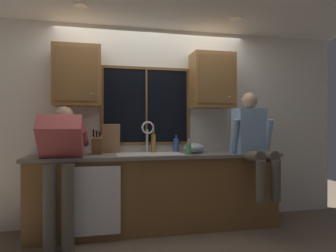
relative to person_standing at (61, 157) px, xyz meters
The scene contains 24 objects.
back_wall 1.31m from the person_standing, 30.52° to the left, with size 5.37×0.12×2.55m, color silver.
ceiling_downlight_left 1.62m from the person_standing, ahead, with size 0.14×0.14×0.01m, color #FFEAB2.
ceiling_downlight_right 2.55m from the person_standing, ahead, with size 0.14×0.14×0.01m, color #FFEAB2.
window_glass 1.29m from the person_standing, 30.04° to the left, with size 1.10×0.02×0.95m, color black.
window_frame_top 1.57m from the person_standing, 29.60° to the left, with size 1.17×0.02×0.04m, color brown.
window_frame_bottom 1.15m from the person_standing, 29.60° to the left, with size 1.17×0.02×0.04m, color brown.
window_frame_left 0.92m from the person_standing, 52.97° to the left, with size 0.04×0.02×0.95m, color brown.
window_frame_right 1.76m from the person_standing, 19.88° to the left, with size 0.04×0.02×0.95m, color brown.
window_mullion_center 1.28m from the person_standing, 29.52° to the left, with size 0.02×0.02×0.95m, color brown.
lower_cabinet_run 1.23m from the person_standing, 15.02° to the left, with size 2.97×0.58×0.88m, color brown.
countertop 1.12m from the person_standing, 14.03° to the left, with size 3.03×0.62×0.04m, color slate.
dishwasher_front 0.58m from the person_standing, ahead, with size 0.60×0.02×0.74m, color white.
upper_cabinet_left 1.02m from the person_standing, 71.78° to the left, with size 0.55×0.36×0.72m.
upper_cabinet_right 2.11m from the person_standing, 12.58° to the left, with size 0.55×0.36×0.72m.
sink 1.04m from the person_standing, 15.87° to the left, with size 0.80×0.46×0.21m.
faucet 1.13m from the person_standing, 24.80° to the left, with size 0.18×0.09×0.40m.
person_standing is the anchor object (origin of this frame).
person_sitting_on_counter 2.24m from the person_standing, ahead, with size 0.54×0.62×1.26m.
knife_block 0.53m from the person_standing, 45.75° to the left, with size 0.12×0.18×0.32m.
cutting_board 0.75m from the person_standing, 42.75° to the left, with size 0.22×0.02×0.37m, color #997047.
mixing_bowl 1.59m from the person_standing, 10.49° to the left, with size 0.27×0.27×0.13m, color #8C99A8.
soap_dispenser 1.42m from the person_standing, ahead, with size 0.06×0.07×0.20m.
bottle_green_glass 1.47m from the person_standing, 20.02° to the left, with size 0.07×0.07×0.23m.
bottle_tall_clear 1.18m from the person_standing, 23.91° to the left, with size 0.06×0.06×0.30m.
Camera 1 is at (-0.67, -3.91, 1.27)m, focal length 32.02 mm.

